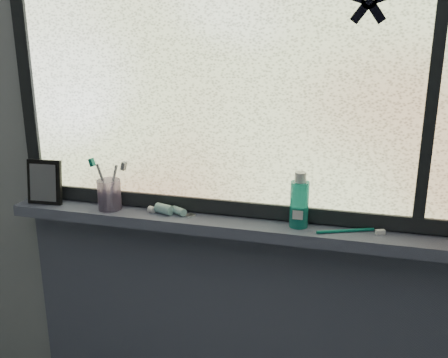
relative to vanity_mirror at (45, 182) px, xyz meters
name	(u,v)px	position (x,y,z in m)	size (l,w,h in m)	color
wall_back	(236,149)	(0.71, 0.09, 0.15)	(3.00, 0.01, 2.50)	#9EA3A8
windowsill	(230,226)	(0.71, 0.01, -0.10)	(1.62, 0.14, 0.04)	#545970
sill_apron	(234,345)	(0.71, 0.07, -0.61)	(1.62, 0.02, 0.98)	#545970
window_pane	(235,66)	(0.71, 0.06, 0.43)	(1.50, 0.01, 1.00)	silver
frame_bottom	(234,207)	(0.71, 0.06, -0.05)	(1.60, 0.03, 0.05)	black
frame_left	(26,62)	(-0.07, 0.06, 0.43)	(0.05, 0.03, 1.10)	black
frame_mullion	(435,70)	(1.31, 0.06, 0.43)	(0.04, 0.03, 1.00)	black
starfish_sticker	(369,1)	(1.11, 0.05, 0.62)	(0.15, 0.02, 0.15)	black
vanity_mirror	(45,182)	(0.00, 0.00, 0.00)	(0.13, 0.07, 0.16)	black
toothpaste_tube	(170,210)	(0.49, 0.01, -0.06)	(0.20, 0.04, 0.04)	silver
toothbrush_cup	(109,195)	(0.26, 0.00, -0.03)	(0.08, 0.08, 0.11)	#A68EBC
toothbrush_lying	(345,230)	(1.09, 0.01, -0.07)	(0.24, 0.02, 0.02)	#0D7763
mouthwash_bottle	(299,200)	(0.94, 0.02, 0.01)	(0.06, 0.06, 0.15)	#22AF9E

